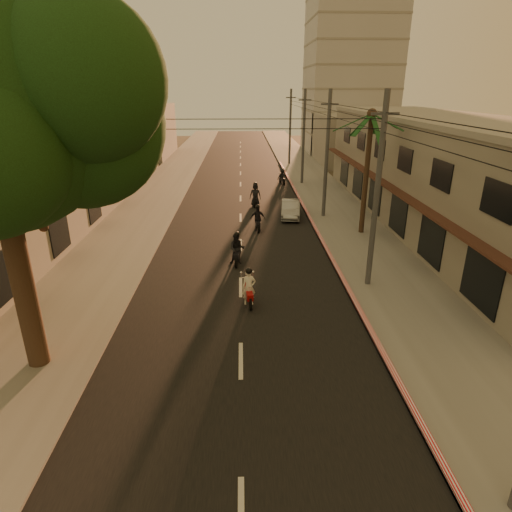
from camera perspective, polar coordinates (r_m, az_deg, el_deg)
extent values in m
plane|color=#383023|center=(14.01, -2.03, -18.46)|extent=(160.00, 160.00, 0.00)
cube|color=black|center=(32.04, -2.07, 5.13)|extent=(10.00, 140.00, 0.02)
cube|color=slate|center=(32.87, 11.17, 5.24)|extent=(5.00, 140.00, 0.12)
cube|color=slate|center=(32.92, -15.29, 4.91)|extent=(5.00, 140.00, 0.12)
cube|color=red|center=(27.70, 8.55, 2.46)|extent=(0.20, 60.00, 0.20)
cube|color=gray|center=(32.41, 23.84, 9.88)|extent=(8.00, 34.00, 7.00)
cube|color=gray|center=(31.99, 24.85, 16.26)|extent=(8.20, 34.20, 0.30)
cube|color=#47261C|center=(30.88, 16.42, 9.57)|extent=(0.80, 34.00, 0.12)
cube|color=gray|center=(29.22, -30.91, 5.54)|extent=(8.00, 24.00, 5.00)
cube|color=#B7B5B2|center=(68.81, 12.61, 25.12)|extent=(12.00, 12.00, 28.00)
cylinder|color=black|center=(15.78, -28.59, -3.64)|extent=(0.70, 0.70, 6.00)
cylinder|color=black|center=(14.89, -27.20, 7.51)|extent=(1.22, 2.17, 3.04)
sphere|color=black|center=(14.64, -22.44, 16.04)|extent=(5.20, 5.20, 5.20)
sphere|color=black|center=(12.93, -21.98, 20.96)|extent=(4.40, 4.40, 4.40)
sphere|color=black|center=(16.28, -25.11, 21.75)|extent=(4.40, 4.40, 4.40)
cylinder|color=black|center=(28.38, 14.47, 10.22)|extent=(0.32, 0.32, 7.60)
sphere|color=black|center=(27.93, 15.22, 17.87)|extent=(0.60, 0.60, 0.60)
cylinder|color=#38383A|center=(20.23, 15.79, 7.80)|extent=(0.26, 0.26, 9.00)
cube|color=#38383A|center=(19.75, 16.85, 17.70)|extent=(1.20, 0.12, 0.12)
cylinder|color=#38383A|center=(31.68, 9.40, 12.99)|extent=(0.26, 0.26, 9.00)
cube|color=#38383A|center=(31.37, 9.81, 19.32)|extent=(1.20, 0.12, 0.12)
cylinder|color=#38383A|center=(43.42, 6.35, 15.35)|extent=(0.26, 0.26, 9.00)
cube|color=#38383A|center=(43.20, 6.55, 19.97)|extent=(1.20, 0.12, 0.12)
cylinder|color=#38383A|center=(55.28, 4.57, 16.69)|extent=(0.26, 0.26, 9.00)
cube|color=#38383A|center=(55.11, 4.69, 20.31)|extent=(1.20, 0.12, 0.12)
cube|color=gray|center=(57.77, 12.40, 14.98)|extent=(8.00, 14.00, 6.00)
cube|color=gray|center=(47.42, -19.69, 11.97)|extent=(8.00, 14.00, 4.40)
cube|color=gray|center=(64.56, -15.16, 15.83)|extent=(8.00, 14.00, 7.00)
cylinder|color=black|center=(19.73, -1.19, -4.78)|extent=(0.15, 0.56, 0.55)
cylinder|color=black|center=(18.63, -0.74, -6.45)|extent=(0.15, 0.56, 0.55)
cube|color=#9E0C0D|center=(18.99, -0.95, -4.97)|extent=(0.39, 1.11, 0.30)
cube|color=#9E0C0D|center=(19.37, -1.13, -3.93)|extent=(0.31, 0.13, 0.59)
cylinder|color=silver|center=(19.33, -1.18, -2.86)|extent=(0.55, 0.10, 0.04)
imported|color=silver|center=(18.86, -0.95, -4.19)|extent=(0.69, 0.52, 1.66)
sphere|color=black|center=(18.54, -0.97, -2.01)|extent=(0.30, 0.30, 0.30)
sphere|color=silver|center=(19.19, -2.00, -2.25)|extent=(0.12, 0.12, 0.12)
sphere|color=silver|center=(19.24, -0.35, -2.16)|extent=(0.12, 0.12, 0.12)
cylinder|color=black|center=(24.12, -2.34, 0.27)|extent=(0.16, 0.59, 0.58)
cylinder|color=black|center=(22.92, -2.66, -0.90)|extent=(0.16, 0.59, 0.58)
cube|color=black|center=(23.34, -2.53, 0.27)|extent=(0.40, 1.17, 0.31)
cube|color=black|center=(23.77, -2.41, 1.07)|extent=(0.32, 0.13, 0.62)
cylinder|color=silver|center=(23.77, -2.39, 2.00)|extent=(0.57, 0.09, 0.04)
imported|color=black|center=(23.24, -2.54, 0.96)|extent=(0.97, 0.82, 1.75)
sphere|color=black|center=(22.96, -2.57, 2.89)|extent=(0.31, 0.31, 0.31)
cylinder|color=black|center=(29.68, 0.10, 4.36)|extent=(0.13, 0.57, 0.57)
cylinder|color=black|center=(28.48, 0.31, 3.62)|extent=(0.13, 0.57, 0.57)
cube|color=black|center=(28.93, 0.21, 4.47)|extent=(0.34, 1.13, 0.30)
cube|color=black|center=(29.37, 0.13, 5.04)|extent=(0.31, 0.12, 0.61)
cylinder|color=silver|center=(29.38, 0.11, 5.77)|extent=(0.56, 0.07, 0.04)
imported|color=black|center=(28.84, 0.21, 5.03)|extent=(1.04, 0.51, 1.70)
sphere|color=black|center=(28.63, 0.22, 6.57)|extent=(0.30, 0.30, 0.30)
cylinder|color=black|center=(36.00, 0.01, 7.47)|extent=(0.18, 0.63, 0.62)
cylinder|color=black|center=(34.65, -0.17, 6.91)|extent=(0.18, 0.63, 0.62)
cube|color=black|center=(35.17, -0.09, 7.64)|extent=(0.45, 1.25, 0.33)
cube|color=black|center=(35.67, -0.02, 8.11)|extent=(0.34, 0.15, 0.67)
cylinder|color=silver|center=(35.71, 0.00, 8.76)|extent=(0.61, 0.11, 0.04)
imported|color=black|center=(35.10, -0.09, 8.15)|extent=(1.05, 0.80, 1.87)
sphere|color=black|center=(34.90, -0.09, 9.56)|extent=(0.33, 0.33, 0.33)
cylinder|color=black|center=(44.29, 3.24, 10.01)|extent=(0.22, 0.53, 0.53)
cylinder|color=black|center=(43.20, 3.74, 9.71)|extent=(0.22, 0.53, 0.53)
cube|color=black|center=(43.63, 3.52, 10.17)|extent=(0.50, 1.07, 0.28)
cube|color=black|center=(44.04, 3.33, 10.47)|extent=(0.30, 0.16, 0.56)
cylinder|color=silver|center=(44.08, 3.29, 10.92)|extent=(0.51, 0.16, 0.04)
imported|color=black|center=(43.58, 3.53, 10.52)|extent=(1.29, 1.05, 1.58)
sphere|color=black|center=(43.44, 3.55, 11.48)|extent=(0.28, 0.28, 0.28)
imported|color=#929599|center=(32.15, 4.64, 6.27)|extent=(2.16, 4.09, 1.25)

